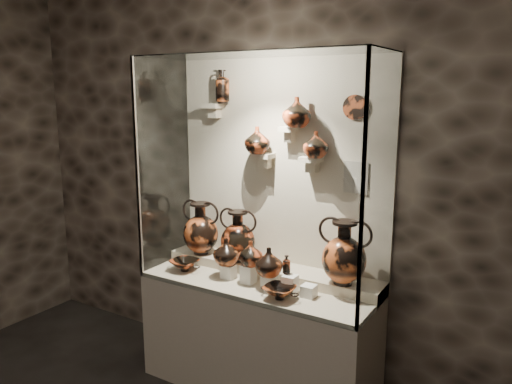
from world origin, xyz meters
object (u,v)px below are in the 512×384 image
Objects in this scene: amphora_right at (344,252)px; kylix_left at (185,264)px; ovoid_vase_a at (257,140)px; ovoid_vase_c at (316,145)px; kylix_right at (280,291)px; amphora_left at (201,228)px; amphora_mid at (238,236)px; jug_b at (251,253)px; jug_a at (226,252)px; ovoid_vase_b at (297,112)px; lekythos_tall at (223,85)px; jug_c at (269,262)px; lekythos_small at (287,263)px.

kylix_left is (-1.18, -0.22, -0.23)m from amphora_right.
ovoid_vase_c is at bearing 19.45° from ovoid_vase_a.
ovoid_vase_c is (0.06, 0.38, 0.93)m from kylix_right.
amphora_left is 0.95× the size of amphora_right.
jug_b is (0.23, -0.18, -0.05)m from amphora_mid.
jug_a is (0.36, -0.18, -0.08)m from amphora_left.
jug_a is 1.11m from ovoid_vase_b.
lekythos_tall reaches higher than ovoid_vase_b.
jug_c is (-0.47, -0.18, -0.10)m from amphora_right.
ovoid_vase_c is (0.78, -0.03, -0.40)m from lekythos_tall.
ovoid_vase_a is at bearing 172.59° from ovoid_vase_c.
amphora_right is 1.64× the size of kylix_left.
jug_c is at bearing -135.48° from ovoid_vase_c.
ovoid_vase_c reaches higher than lekythos_small.
ovoid_vase_b is 1.14× the size of ovoid_vase_c.
ovoid_vase_c is (0.08, 0.24, 0.78)m from lekythos_small.
amphora_right is at bearing -1.55° from lekythos_tall.
amphora_right is at bearing 32.04° from jug_b.
ovoid_vase_c reaches higher than jug_a.
ovoid_vase_b reaches higher than ovoid_vase_a.
kylix_left is at bearing 167.98° from amphora_right.
amphora_right is 1.51m from lekythos_tall.
jug_a is at bearing -161.91° from jug_b.
ovoid_vase_c is (0.93, 0.08, 0.70)m from amphora_left.
jug_a is 1.34× the size of lekythos_small.
ovoid_vase_c reaches higher than amphora_right.
ovoid_vase_a is at bearing 44.07° from amphora_mid.
kylix_left is at bearing -157.74° from jug_b.
kylix_left is (-0.83, -0.07, -0.14)m from lekythos_small.
jug_a is (0.02, -0.19, -0.07)m from amphora_mid.
ovoid_vase_a reaches higher than kylix_left.
lekythos_small is 1.40m from lekythos_tall.
jug_b is at bearing 19.77° from kylix_left.
jug_c is 0.87m from ovoid_vase_a.
lekythos_tall is (-0.72, 0.41, 1.32)m from kylix_right.
kylix_right is 1.27× the size of ovoid_vase_b.
ovoid_vase_a is (0.32, -0.04, -0.39)m from lekythos_tall.
ovoid_vase_a is at bearing 47.54° from kylix_left.
ovoid_vase_b is 0.26m from ovoid_vase_c.
jug_a is 0.83m from ovoid_vase_a.
jug_c is 1.11× the size of ovoid_vase_c.
lekythos_tall reaches higher than amphora_right.
amphora_mid is 1.47× the size of kylix_left.
amphora_left is at bearing -138.54° from lekythos_tall.
amphora_mid is 1.89× the size of ovoid_vase_b.
ovoid_vase_c is at bearing 66.56° from lekythos_small.
lekythos_small is 1.02m from ovoid_vase_b.
kylix_right is 1.56m from lekythos_tall.
ovoid_vase_a reaches higher than ovoid_vase_c.
jug_a is 0.54m from kylix_right.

